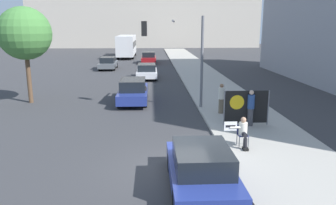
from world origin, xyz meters
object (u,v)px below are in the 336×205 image
car_on_road_distant (108,63)px  motorcycle_on_road (145,96)px  parked_car_curbside (201,168)px  car_on_road_far_lane (149,57)px  street_tree_near_curb (25,34)px  car_on_road_midblock (147,71)px  traffic_light_pole (179,46)px  pedestrian_behind (221,98)px  protest_banner (246,107)px  seated_protester (243,131)px  city_bus_on_road (127,45)px  car_on_road_nearest (133,91)px  jogger_on_sidewalk (251,108)px

car_on_road_distant → motorcycle_on_road: bearing=-75.6°
parked_car_curbside → car_on_road_far_lane: size_ratio=0.89×
street_tree_near_curb → car_on_road_midblock: bearing=52.3°
traffic_light_pole → motorcycle_on_road: size_ratio=2.52×
pedestrian_behind → protest_banner: protest_banner is taller
parked_car_curbside → car_on_road_midblock: 21.82m
seated_protester → city_bus_on_road: bearing=115.3°
protest_banner → traffic_light_pole: (-2.94, 3.88, 2.73)m
city_bus_on_road → car_on_road_nearest: bearing=-85.2°
parked_car_curbside → car_on_road_distant: (-6.41, 28.89, 0.00)m
traffic_light_pole → car_on_road_far_lane: 25.14m
protest_banner → motorcycle_on_road: protest_banner is taller
city_bus_on_road → street_tree_near_curb: size_ratio=1.72×
jogger_on_sidewalk → protest_banner: jogger_on_sidewalk is taller
jogger_on_sidewalk → car_on_road_far_lane: bearing=-73.4°
pedestrian_behind → motorcycle_on_road: pedestrian_behind is taller
jogger_on_sidewalk → traffic_light_pole: traffic_light_pole is taller
protest_banner → traffic_light_pole: bearing=127.2°
parked_car_curbside → city_bus_on_road: (-5.30, 43.63, 1.24)m
car_on_road_far_lane → car_on_road_nearest: bearing=-92.1°
seated_protester → traffic_light_pole: size_ratio=0.23×
protest_banner → car_on_road_midblock: bearing=107.8°
jogger_on_sidewalk → car_on_road_midblock: (-5.20, 15.70, -0.32)m
jogger_on_sidewalk → street_tree_near_curb: 14.41m
jogger_on_sidewalk → car_on_road_nearest: size_ratio=0.37×
parked_car_curbside → car_on_road_distant: size_ratio=0.91×
seated_protester → pedestrian_behind: (0.23, 5.22, 0.19)m
traffic_light_pole → street_tree_near_curb: size_ratio=0.88×
car_on_road_distant → parked_car_curbside: bearing=-77.5°
seated_protester → car_on_road_midblock: 18.98m
car_on_road_midblock → car_on_road_distant: size_ratio=0.98×
jogger_on_sidewalk → city_bus_on_road: 38.58m
pedestrian_behind → motorcycle_on_road: size_ratio=0.79×
seated_protester → protest_banner: 3.12m
car_on_road_nearest → car_on_road_midblock: bearing=85.5°
motorcycle_on_road → street_tree_near_curb: street_tree_near_curb is taller
parked_car_curbside → car_on_road_far_lane: (-1.79, 34.92, 0.05)m
street_tree_near_curb → city_bus_on_road: bearing=82.8°
city_bus_on_road → motorcycle_on_road: 32.42m
seated_protester → car_on_road_far_lane: bearing=112.0°
seated_protester → car_on_road_far_lane: car_on_road_far_lane is taller
seated_protester → city_bus_on_road: 41.13m
traffic_light_pole → parked_car_curbside: 10.49m
traffic_light_pole → car_on_road_nearest: size_ratio=1.12×
pedestrian_behind → traffic_light_pole: 3.91m
jogger_on_sidewalk → city_bus_on_road: city_bus_on_road is taller
car_on_road_nearest → motorcycle_on_road: bearing=-30.9°
traffic_light_pole → seated_protester: bearing=-73.9°
jogger_on_sidewalk → car_on_road_nearest: 8.34m
car_on_road_midblock → jogger_on_sidewalk: bearing=-71.7°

